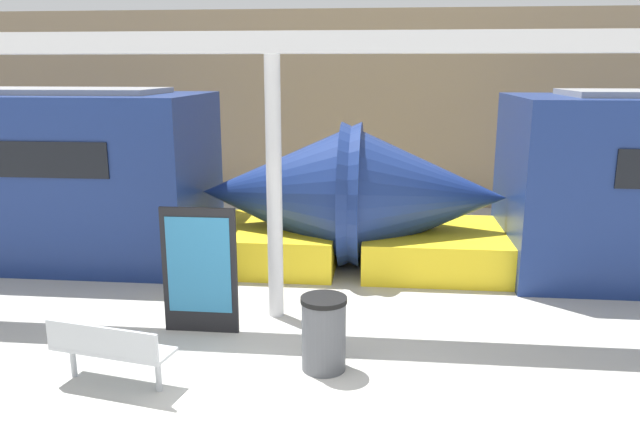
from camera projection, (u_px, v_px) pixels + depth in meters
name	position (u px, v px, depth m)	size (l,w,h in m)	color
ground_plane	(273.00, 407.00, 6.73)	(60.00, 60.00, 0.00)	#B2AFA8
station_wall	(342.00, 110.00, 16.16)	(56.00, 0.20, 5.00)	#9E8460
bench_near	(109.00, 347.00, 7.06)	(1.49, 0.71, 0.79)	#ADB2B7
trash_bin	(324.00, 333.00, 7.49)	(0.56, 0.56, 0.92)	#4C4F54
poster_board	(200.00, 270.00, 8.47)	(1.03, 0.07, 1.76)	black
support_column_near	(274.00, 191.00, 8.80)	(0.22, 0.22, 3.75)	silver
canopy_beam	(272.00, 43.00, 8.32)	(28.00, 0.60, 0.28)	silver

